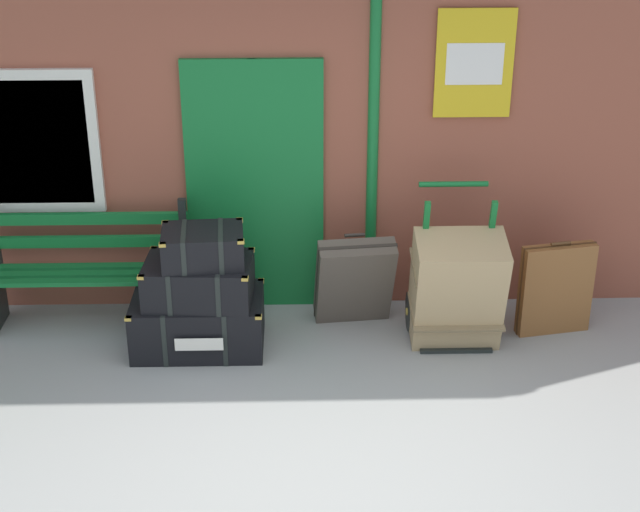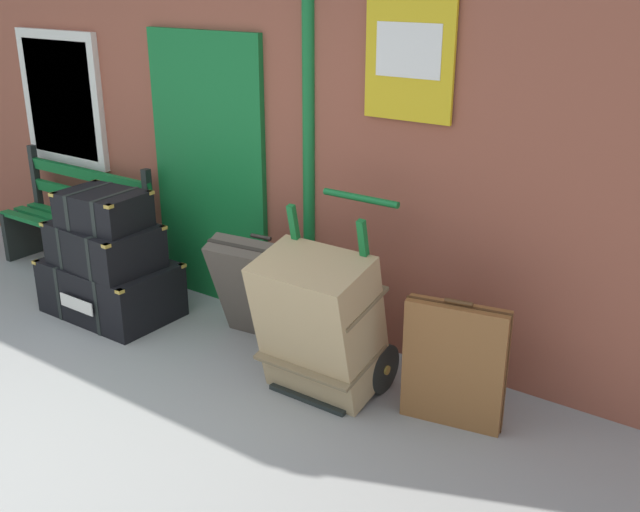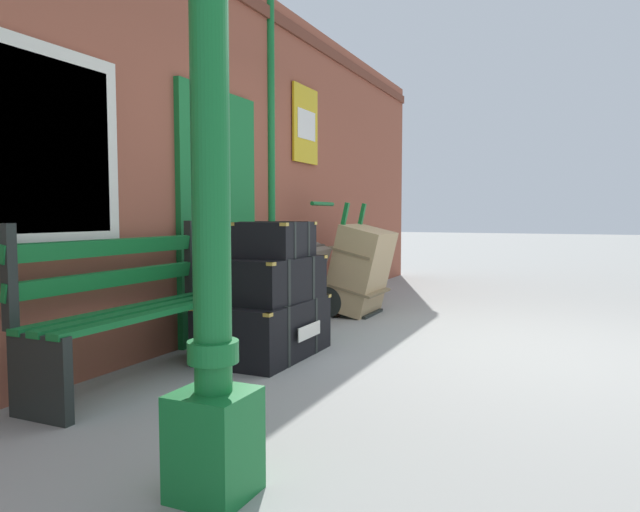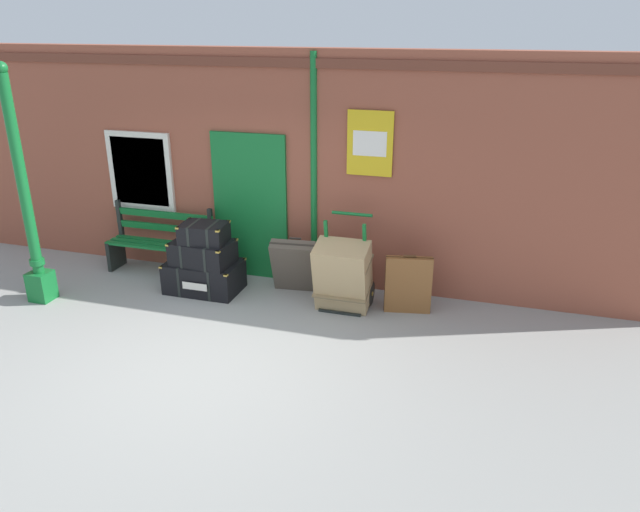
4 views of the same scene
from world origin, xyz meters
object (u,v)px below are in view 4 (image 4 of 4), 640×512
steamer_trunk_top (204,233)px  large_brown_trunk (343,276)px  lamp_post (29,216)px  platform_bench (161,244)px  suitcase_olive (408,285)px  steamer_trunk_middle (203,252)px  steamer_trunk_base (204,276)px  suitcase_caramel (295,265)px  porters_trolley (346,285)px

steamer_trunk_top → large_brown_trunk: size_ratio=0.67×
large_brown_trunk → lamp_post: bearing=-167.5°
platform_bench → steamer_trunk_top: 1.16m
suitcase_olive → platform_bench: bearing=176.0°
suitcase_olive → steamer_trunk_middle: bearing=-176.0°
steamer_trunk_base → steamer_trunk_middle: (0.03, -0.03, 0.37)m
steamer_trunk_base → suitcase_caramel: size_ratio=1.28×
porters_trolley → lamp_post: bearing=-165.1°
lamp_post → platform_bench: bearing=51.4°
lamp_post → platform_bench: size_ratio=1.93×
large_brown_trunk → suitcase_olive: (0.82, 0.19, -0.10)m
platform_bench → steamer_trunk_top: bearing=-25.9°
platform_bench → steamer_trunk_top: platform_bench is taller
steamer_trunk_middle → suitcase_caramel: 1.26m
lamp_post → platform_bench: 1.85m
steamer_trunk_top → porters_trolley: bearing=6.0°
lamp_post → porters_trolley: lamp_post is taller
steamer_trunk_top → large_brown_trunk: (1.92, 0.03, -0.39)m
suitcase_olive → steamer_trunk_base: bearing=-176.7°
large_brown_trunk → steamer_trunk_middle: bearing=-179.7°
steamer_trunk_top → steamer_trunk_base: bearing=145.9°
steamer_trunk_top → suitcase_caramel: bearing=17.2°
porters_trolley → suitcase_caramel: size_ratio=1.51×
steamer_trunk_top → platform_bench: bearing=154.1°
platform_bench → porters_trolley: bearing=-5.4°
steamer_trunk_top → suitcase_olive: (2.74, 0.21, -0.50)m
suitcase_caramel → platform_bench: bearing=176.9°
steamer_trunk_top → large_brown_trunk: bearing=0.8°
suitcase_caramel → suitcase_olive: 1.59m
steamer_trunk_middle → steamer_trunk_top: size_ratio=1.31×
lamp_post → steamer_trunk_top: bearing=22.8°
large_brown_trunk → suitcase_caramel: (-0.77, 0.33, -0.08)m
porters_trolley → suitcase_caramel: porters_trolley is taller
lamp_post → steamer_trunk_top: (2.03, 0.85, -0.31)m
suitcase_olive → large_brown_trunk: bearing=-167.1°
steamer_trunk_middle → platform_bench: bearing=153.7°
porters_trolley → suitcase_olive: size_ratio=1.51×
suitcase_caramel → suitcase_olive: bearing=-5.2°
steamer_trunk_top → suitcase_olive: steamer_trunk_top is taller
platform_bench → lamp_post: bearing=-128.6°
platform_bench → steamer_trunk_base: bearing=-25.2°
steamer_trunk_top → porters_trolley: size_ratio=0.54×
platform_bench → steamer_trunk_middle: bearing=-26.3°
suitcase_caramel → suitcase_olive: suitcase_caramel is taller
steamer_trunk_base → large_brown_trunk: 2.01m
steamer_trunk_middle → porters_trolley: size_ratio=0.70×
large_brown_trunk → suitcase_olive: bearing=12.9°
lamp_post → steamer_trunk_top: size_ratio=4.81×
steamer_trunk_middle → large_brown_trunk: (1.97, 0.01, -0.10)m
lamp_post → porters_trolley: (3.95, 1.05, -0.91)m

